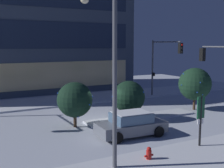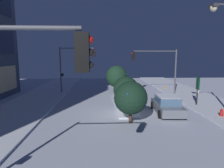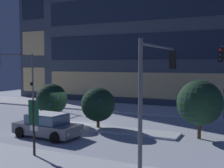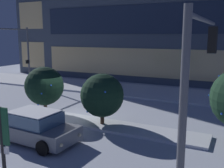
# 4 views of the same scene
# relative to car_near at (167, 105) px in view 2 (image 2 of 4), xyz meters

# --- Properties ---
(ground) EXTENTS (52.00, 52.00, 0.00)m
(ground) POSITION_rel_car_near_xyz_m (-0.45, 3.71, -0.71)
(ground) COLOR silver
(curb_strip_far) EXTENTS (52.00, 5.20, 0.14)m
(curb_strip_far) POSITION_rel_car_near_xyz_m (-0.45, 12.75, -0.64)
(curb_strip_far) COLOR silver
(curb_strip_far) RESTS_ON ground
(median_strip) EXTENTS (9.00, 1.80, 0.14)m
(median_strip) POSITION_rel_car_near_xyz_m (3.08, 3.35, -0.64)
(median_strip) COLOR silver
(median_strip) RESTS_ON ground
(car_near) EXTENTS (4.44, 2.29, 1.49)m
(car_near) POSITION_rel_car_near_xyz_m (0.00, 0.00, 0.00)
(car_near) COLOR slate
(car_near) RESTS_ON ground
(traffic_light_corner_near_right) EXTENTS (0.32, 5.64, 5.62)m
(traffic_light_corner_near_right) POSITION_rel_car_near_xyz_m (7.51, -1.18, 3.30)
(traffic_light_corner_near_right) COLOR #565960
(traffic_light_corner_near_right) RESTS_ON ground
(traffic_light_corner_far_right) EXTENTS (0.32, 4.72, 6.03)m
(traffic_light_corner_far_right) POSITION_rel_car_near_xyz_m (9.62, 9.14, 3.45)
(traffic_light_corner_far_right) COLOR #565960
(traffic_light_corner_far_right) RESTS_ON ground
(fire_hydrant) EXTENTS (0.48, 0.26, 0.74)m
(fire_hydrant) POSITION_rel_car_near_xyz_m (-1.45, -3.90, -0.36)
(fire_hydrant) COLOR red
(fire_hydrant) RESTS_ON ground
(parking_info_sign) EXTENTS (0.55, 0.12, 2.85)m
(parking_info_sign) POSITION_rel_car_near_xyz_m (2.08, -3.66, 1.10)
(parking_info_sign) COLOR black
(parking_info_sign) RESTS_ON ground
(decorated_tree_median) EXTENTS (2.84, 2.78, 3.62)m
(decorated_tree_median) POSITION_rel_car_near_xyz_m (8.73, 3.66, 1.52)
(decorated_tree_median) COLOR #473323
(decorated_tree_median) RESTS_ON ground
(decorated_tree_left_of_median) EXTENTS (2.39, 2.39, 2.96)m
(decorated_tree_left_of_median) POSITION_rel_car_near_xyz_m (1.87, 3.29, 1.05)
(decorated_tree_left_of_median) COLOR #473323
(decorated_tree_left_of_median) RESTS_ON ground
(decorated_tree_right_of_median) EXTENTS (2.40, 2.40, 3.10)m
(decorated_tree_right_of_median) POSITION_rel_car_near_xyz_m (-2.30, 3.49, 1.18)
(decorated_tree_right_of_median) COLOR #473323
(decorated_tree_right_of_median) RESTS_ON ground
(construction_cone) EXTENTS (0.36, 0.36, 0.55)m
(construction_cone) POSITION_rel_car_near_xyz_m (11.45, -3.70, -0.44)
(construction_cone) COLOR orange
(construction_cone) RESTS_ON ground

